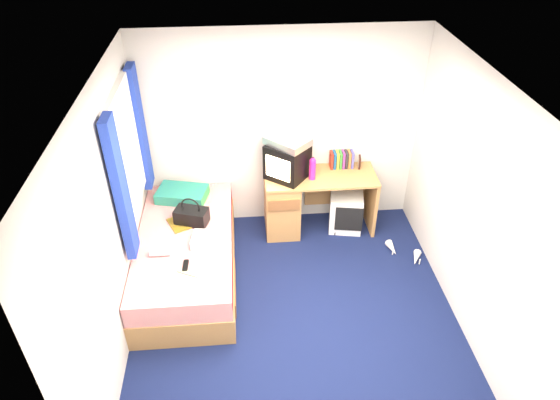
{
  "coord_description": "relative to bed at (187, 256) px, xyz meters",
  "views": [
    {
      "loc": [
        -0.45,
        -3.42,
        3.82
      ],
      "look_at": [
        -0.1,
        0.7,
        0.94
      ],
      "focal_mm": 32.0,
      "sensor_mm": 36.0,
      "label": 1
    }
  ],
  "objects": [
    {
      "name": "pillow",
      "position": [
        -0.07,
        0.7,
        0.33
      ],
      "size": [
        0.62,
        0.47,
        0.12
      ],
      "primitive_type": "cube",
      "rotation": [
        0.0,
        0.0,
        -0.23
      ],
      "color": "#166391",
      "rests_on": "bed"
    },
    {
      "name": "desk",
      "position": [
        1.26,
        0.74,
        0.14
      ],
      "size": [
        1.3,
        0.55,
        0.75
      ],
      "color": "tan",
      "rests_on": "ground"
    },
    {
      "name": "ground",
      "position": [
        1.1,
        -0.7,
        -0.27
      ],
      "size": [
        3.4,
        3.4,
        0.0
      ],
      "primitive_type": "plane",
      "color": "#0C1438",
      "rests_on": "ground"
    },
    {
      "name": "crt_tv",
      "position": [
        1.15,
        0.74,
        0.69
      ],
      "size": [
        0.57,
        0.56,
        0.42
      ],
      "rotation": [
        0.0,
        0.0,
        -0.66
      ],
      "color": "black",
      "rests_on": "desk"
    },
    {
      "name": "bed",
      "position": [
        0.0,
        0.0,
        0.0
      ],
      "size": [
        1.01,
        2.0,
        0.54
      ],
      "color": "tan",
      "rests_on": "ground"
    },
    {
      "name": "handbag",
      "position": [
        0.07,
        0.23,
        0.37
      ],
      "size": [
        0.39,
        0.29,
        0.32
      ],
      "rotation": [
        0.0,
        0.0,
        -0.31
      ],
      "color": "black",
      "rests_on": "bed"
    },
    {
      "name": "vcr",
      "position": [
        1.15,
        0.74,
        0.94
      ],
      "size": [
        0.56,
        0.56,
        0.09
      ],
      "primitive_type": "cube",
      "rotation": [
        0.0,
        0.0,
        -0.78
      ],
      "color": "silver",
      "rests_on": "crt_tv"
    },
    {
      "name": "towel",
      "position": [
        0.24,
        -0.15,
        0.32
      ],
      "size": [
        0.32,
        0.28,
        0.1
      ],
      "primitive_type": "cube",
      "rotation": [
        0.0,
        0.0,
        -0.13
      ],
      "color": "white",
      "rests_on": "bed"
    },
    {
      "name": "window_assembly",
      "position": [
        -0.45,
        0.2,
        1.15
      ],
      "size": [
        0.11,
        1.42,
        1.4
      ],
      "color": "silver",
      "rests_on": "room_shell"
    },
    {
      "name": "colour_swatch_fan",
      "position": [
        0.08,
        -0.57,
        0.28
      ],
      "size": [
        0.22,
        0.15,
        0.01
      ],
      "primitive_type": "cube",
      "rotation": [
        0.0,
        0.0,
        -0.46
      ],
      "color": "yellow",
      "rests_on": "bed"
    },
    {
      "name": "room_shell",
      "position": [
        1.1,
        -0.7,
        1.18
      ],
      "size": [
        3.4,
        3.4,
        3.4
      ],
      "color": "white",
      "rests_on": "ground"
    },
    {
      "name": "water_bottle",
      "position": [
        -0.22,
        -0.28,
        0.31
      ],
      "size": [
        0.2,
        0.07,
        0.07
      ],
      "primitive_type": "cylinder",
      "rotation": [
        0.0,
        1.57,
        -0.01
      ],
      "color": "silver",
      "rests_on": "bed"
    },
    {
      "name": "magazine",
      "position": [
        -0.06,
        0.21,
        0.28
      ],
      "size": [
        0.31,
        0.34,
        0.01
      ],
      "primitive_type": "cube",
      "rotation": [
        0.0,
        0.0,
        0.45
      ],
      "color": "yellow",
      "rests_on": "bed"
    },
    {
      "name": "pink_water_bottle",
      "position": [
        1.43,
        0.67,
        0.6
      ],
      "size": [
        0.09,
        0.09,
        0.24
      ],
      "primitive_type": "cylinder",
      "rotation": [
        0.0,
        0.0,
        -0.15
      ],
      "color": "#F0218D",
      "rests_on": "desk"
    },
    {
      "name": "remote_control",
      "position": [
        0.05,
        -0.47,
        0.28
      ],
      "size": [
        0.06,
        0.16,
        0.02
      ],
      "primitive_type": "cube",
      "rotation": [
        0.0,
        0.0,
        -0.04
      ],
      "color": "black",
      "rests_on": "bed"
    },
    {
      "name": "storage_cube",
      "position": [
        1.87,
        0.7,
        -0.03
      ],
      "size": [
        0.45,
        0.45,
        0.48
      ],
      "primitive_type": "cube",
      "rotation": [
        0.0,
        0.0,
        -0.18
      ],
      "color": "white",
      "rests_on": "ground"
    },
    {
      "name": "white_heels",
      "position": [
        2.44,
        0.09,
        -0.23
      ],
      "size": [
        0.37,
        0.42,
        0.09
      ],
      "color": "white",
      "rests_on": "ground"
    },
    {
      "name": "aerosol_can",
      "position": [
        1.45,
        0.78,
        0.58
      ],
      "size": [
        0.07,
        0.07,
        0.19
      ],
      "primitive_type": "cylinder",
      "rotation": [
        0.0,
        0.0,
        0.27
      ],
      "color": "white",
      "rests_on": "desk"
    },
    {
      "name": "picture_frame",
      "position": [
        2.02,
        0.88,
        0.55
      ],
      "size": [
        0.04,
        0.12,
        0.14
      ],
      "primitive_type": "cube",
      "rotation": [
        0.0,
        0.0,
        -0.17
      ],
      "color": "black",
      "rests_on": "desk"
    },
    {
      "name": "book_row",
      "position": [
        1.81,
        0.9,
        0.58
      ],
      "size": [
        0.27,
        0.13,
        0.2
      ],
      "color": "maroon",
      "rests_on": "desk"
    }
  ]
}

